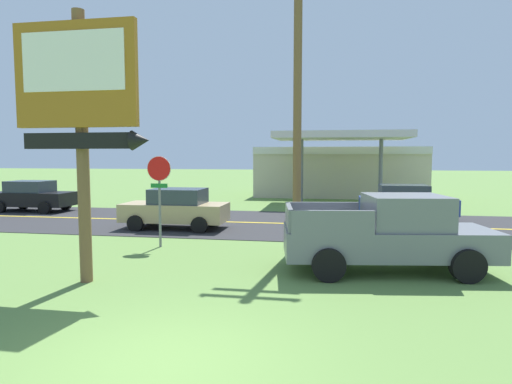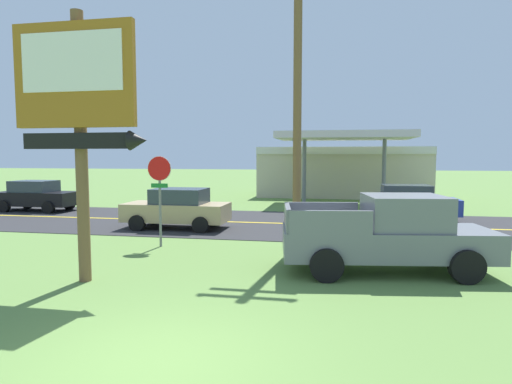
{
  "view_description": "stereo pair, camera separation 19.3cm",
  "coord_description": "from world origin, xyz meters",
  "px_view_note": "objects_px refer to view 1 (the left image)",
  "views": [
    {
      "loc": [
        2.34,
        -5.57,
        2.94
      ],
      "look_at": [
        0.0,
        8.0,
        1.8
      ],
      "focal_mm": 30.25,
      "sensor_mm": 36.0,
      "label": 1
    },
    {
      "loc": [
        2.53,
        -5.54,
        2.94
      ],
      "look_at": [
        0.0,
        8.0,
        1.8
      ],
      "focal_mm": 30.25,
      "sensor_mm": 36.0,
      "label": 2
    }
  ],
  "objects_px": {
    "motel_sign": "(80,101)",
    "car_blue_far_lane": "(406,202)",
    "car_tan_mid_lane": "(176,208)",
    "stop_sign": "(159,185)",
    "pickup_grey_parked_on_lawn": "(389,234)",
    "utility_pole": "(298,91)",
    "gas_station": "(339,170)",
    "car_black_near_lane": "(32,196)"
  },
  "relations": [
    {
      "from": "car_black_near_lane",
      "to": "car_tan_mid_lane",
      "type": "xyz_separation_m",
      "value": [
        9.53,
        -4.0,
        0.0
      ]
    },
    {
      "from": "motel_sign",
      "to": "pickup_grey_parked_on_lawn",
      "type": "bearing_deg",
      "value": 18.0
    },
    {
      "from": "utility_pole",
      "to": "pickup_grey_parked_on_lawn",
      "type": "distance_m",
      "value": 5.24
    },
    {
      "from": "pickup_grey_parked_on_lawn",
      "to": "car_black_near_lane",
      "type": "height_order",
      "value": "pickup_grey_parked_on_lawn"
    },
    {
      "from": "car_tan_mid_lane",
      "to": "motel_sign",
      "type": "bearing_deg",
      "value": -85.47
    },
    {
      "from": "car_black_near_lane",
      "to": "car_tan_mid_lane",
      "type": "height_order",
      "value": "same"
    },
    {
      "from": "utility_pole",
      "to": "gas_station",
      "type": "relative_size",
      "value": 0.77
    },
    {
      "from": "stop_sign",
      "to": "motel_sign",
      "type": "bearing_deg",
      "value": -91.84
    },
    {
      "from": "utility_pole",
      "to": "car_blue_far_lane",
      "type": "relative_size",
      "value": 2.2
    },
    {
      "from": "car_tan_mid_lane",
      "to": "car_blue_far_lane",
      "type": "bearing_deg",
      "value": 22.6
    },
    {
      "from": "gas_station",
      "to": "stop_sign",
      "type": "bearing_deg",
      "value": -107.18
    },
    {
      "from": "motel_sign",
      "to": "car_blue_far_lane",
      "type": "xyz_separation_m",
      "value": [
        9.01,
        11.59,
        -3.36
      ]
    },
    {
      "from": "motel_sign",
      "to": "car_tan_mid_lane",
      "type": "height_order",
      "value": "motel_sign"
    },
    {
      "from": "utility_pole",
      "to": "pickup_grey_parked_on_lawn",
      "type": "bearing_deg",
      "value": -41.38
    },
    {
      "from": "pickup_grey_parked_on_lawn",
      "to": "car_blue_far_lane",
      "type": "distance_m",
      "value": 9.49
    },
    {
      "from": "pickup_grey_parked_on_lawn",
      "to": "car_blue_far_lane",
      "type": "bearing_deg",
      "value": 78.24
    },
    {
      "from": "motel_sign",
      "to": "car_blue_far_lane",
      "type": "bearing_deg",
      "value": 52.14
    },
    {
      "from": "motel_sign",
      "to": "gas_station",
      "type": "distance_m",
      "value": 24.58
    },
    {
      "from": "motel_sign",
      "to": "car_black_near_lane",
      "type": "relative_size",
      "value": 1.48
    },
    {
      "from": "utility_pole",
      "to": "gas_station",
      "type": "height_order",
      "value": "utility_pole"
    },
    {
      "from": "car_tan_mid_lane",
      "to": "utility_pole",
      "type": "bearing_deg",
      "value": -30.7
    },
    {
      "from": "pickup_grey_parked_on_lawn",
      "to": "car_blue_far_lane",
      "type": "relative_size",
      "value": 1.29
    },
    {
      "from": "stop_sign",
      "to": "pickup_grey_parked_on_lawn",
      "type": "height_order",
      "value": "stop_sign"
    },
    {
      "from": "motel_sign",
      "to": "stop_sign",
      "type": "bearing_deg",
      "value": 88.16
    },
    {
      "from": "motel_sign",
      "to": "car_blue_far_lane",
      "type": "height_order",
      "value": "motel_sign"
    },
    {
      "from": "stop_sign",
      "to": "car_tan_mid_lane",
      "type": "bearing_deg",
      "value": 101.99
    },
    {
      "from": "car_black_near_lane",
      "to": "pickup_grey_parked_on_lawn",
      "type": "bearing_deg",
      "value": -28.37
    },
    {
      "from": "car_tan_mid_lane",
      "to": "car_blue_far_lane",
      "type": "distance_m",
      "value": 10.41
    },
    {
      "from": "utility_pole",
      "to": "pickup_grey_parked_on_lawn",
      "type": "height_order",
      "value": "utility_pole"
    },
    {
      "from": "utility_pole",
      "to": "car_black_near_lane",
      "type": "height_order",
      "value": "utility_pole"
    },
    {
      "from": "pickup_grey_parked_on_lawn",
      "to": "car_black_near_lane",
      "type": "relative_size",
      "value": 1.29
    },
    {
      "from": "stop_sign",
      "to": "car_black_near_lane",
      "type": "height_order",
      "value": "stop_sign"
    },
    {
      "from": "gas_station",
      "to": "car_blue_far_lane",
      "type": "relative_size",
      "value": 2.86
    },
    {
      "from": "motel_sign",
      "to": "gas_station",
      "type": "height_order",
      "value": "motel_sign"
    },
    {
      "from": "motel_sign",
      "to": "pickup_grey_parked_on_lawn",
      "type": "distance_m",
      "value": 8.11
    },
    {
      "from": "utility_pole",
      "to": "gas_station",
      "type": "xyz_separation_m",
      "value": [
        1.65,
        19.15,
        -3.02
      ]
    },
    {
      "from": "motel_sign",
      "to": "utility_pole",
      "type": "distance_m",
      "value": 6.46
    },
    {
      "from": "car_black_near_lane",
      "to": "car_blue_far_lane",
      "type": "distance_m",
      "value": 19.13
    },
    {
      "from": "pickup_grey_parked_on_lawn",
      "to": "car_blue_far_lane",
      "type": "height_order",
      "value": "pickup_grey_parked_on_lawn"
    },
    {
      "from": "stop_sign",
      "to": "car_blue_far_lane",
      "type": "relative_size",
      "value": 0.7
    },
    {
      "from": "motel_sign",
      "to": "car_tan_mid_lane",
      "type": "xyz_separation_m",
      "value": [
        -0.6,
        7.59,
        -3.36
      ]
    },
    {
      "from": "pickup_grey_parked_on_lawn",
      "to": "car_blue_far_lane",
      "type": "xyz_separation_m",
      "value": [
        1.93,
        9.29,
        -0.13
      ]
    }
  ]
}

